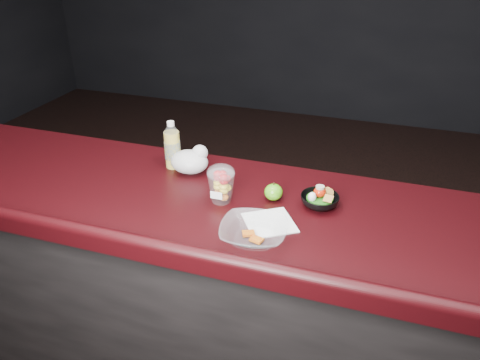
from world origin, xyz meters
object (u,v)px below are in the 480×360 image
lemonade_bottle (172,148)px  fruit_cup (221,183)px  snack_bowl (319,200)px  takeout_bowl (254,232)px  green_apple (274,192)px

lemonade_bottle → fruit_cup: 0.35m
snack_bowl → takeout_bowl: snack_bowl is taller
green_apple → fruit_cup: bearing=-158.9°
lemonade_bottle → takeout_bowl: lemonade_bottle is taller
lemonade_bottle → takeout_bowl: size_ratio=0.84×
green_apple → takeout_bowl: size_ratio=0.29×
lemonade_bottle → snack_bowl: bearing=-10.9°
lemonade_bottle → green_apple: bearing=-15.6°
fruit_cup → green_apple: size_ratio=2.07×
lemonade_bottle → takeout_bowl: bearing=-39.9°
green_apple → snack_bowl: (0.17, 0.01, -0.01)m
fruit_cup → takeout_bowl: 0.27m
green_apple → snack_bowl: bearing=3.0°
takeout_bowl → green_apple: bearing=90.7°
lemonade_bottle → green_apple: (0.47, -0.13, -0.05)m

